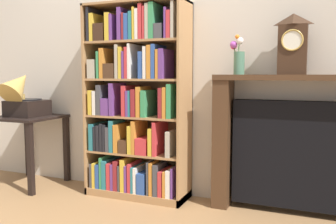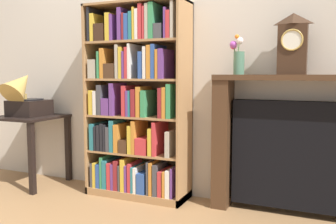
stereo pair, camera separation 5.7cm
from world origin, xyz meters
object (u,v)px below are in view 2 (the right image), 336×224
bookshelf (135,108)px  fireplace_mantel (298,148)px  side_table_left (30,132)px  gramophone (25,96)px  flower_vase (238,57)px  mantel_clock (293,44)px

bookshelf → fireplace_mantel: bookshelf is taller
side_table_left → gramophone: 0.34m
side_table_left → flower_vase: size_ratio=2.20×
gramophone → mantel_clock: (2.24, 0.20, 0.40)m
bookshelf → gramophone: (-1.04, -0.15, 0.08)m
bookshelf → flower_vase: (0.83, 0.05, 0.40)m
side_table_left → fireplace_mantel: fireplace_mantel is taller
bookshelf → gramophone: 1.06m
side_table_left → mantel_clock: size_ratio=1.52×
bookshelf → mantel_clock: bearing=2.6°
fireplace_mantel → flower_vase: flower_vase is taller
mantel_clock → flower_vase: mantel_clock is taller
gramophone → mantel_clock: size_ratio=1.10×
bookshelf → fireplace_mantel: 1.29m
fireplace_mantel → flower_vase: bearing=-176.9°
fireplace_mantel → mantel_clock: bearing=-159.9°
side_table_left → gramophone: gramophone is taller
bookshelf → gramophone: bookshelf is taller
bookshelf → gramophone: size_ratio=3.41×
flower_vase → mantel_clock: bearing=0.3°
side_table_left → mantel_clock: mantel_clock is taller
bookshelf → side_table_left: bookshelf is taller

